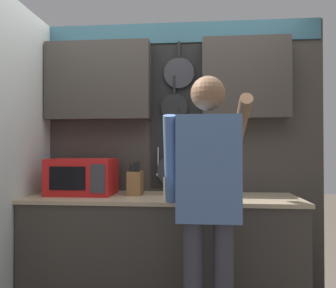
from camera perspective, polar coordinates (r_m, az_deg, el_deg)
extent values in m
cube|color=#38332D|center=(2.74, -1.02, -18.66)|extent=(2.10, 0.60, 0.86)
cube|color=tan|center=(2.64, -1.02, -9.37)|extent=(2.13, 0.63, 0.03)
cube|color=#38332D|center=(2.93, -0.35, -2.31)|extent=(2.70, 0.04, 2.39)
cube|color=#2D5666|center=(3.07, -0.41, 18.73)|extent=(2.66, 0.02, 0.18)
cube|color=#38332D|center=(3.00, -12.05, 10.68)|extent=(0.92, 0.16, 0.68)
cube|color=#38332D|center=(2.90, 13.35, 11.08)|extent=(0.73, 0.16, 0.68)
cube|color=black|center=(2.90, 1.49, 4.92)|extent=(0.45, 0.01, 1.26)
cylinder|color=#2D2D33|center=(2.94, 1.92, 12.24)|extent=(0.27, 0.02, 0.27)
cube|color=black|center=(2.99, 1.92, 16.14)|extent=(0.02, 0.02, 0.15)
cylinder|color=black|center=(2.89, 1.10, 6.43)|extent=(0.24, 0.02, 0.24)
cube|color=black|center=(2.91, 1.09, 10.29)|extent=(0.02, 0.02, 0.16)
cylinder|color=#2D2D33|center=(2.86, 1.91, 1.15)|extent=(0.21, 0.02, 0.21)
cube|color=black|center=(2.87, 1.90, 4.82)|extent=(0.02, 0.02, 0.15)
cylinder|color=#2D2D33|center=(2.87, 0.87, -4.62)|extent=(0.28, 0.02, 0.28)
cube|color=black|center=(2.86, 0.86, -0.37)|extent=(0.02, 0.02, 0.15)
cylinder|color=silver|center=(2.88, -1.74, -2.86)|extent=(0.01, 0.01, 0.23)
ellipsoid|color=silver|center=(2.89, -1.74, -5.36)|extent=(0.04, 0.01, 0.03)
cylinder|color=silver|center=(2.87, -0.14, -2.24)|extent=(0.01, 0.01, 0.17)
ellipsoid|color=silver|center=(2.87, -0.14, -4.18)|extent=(0.05, 0.01, 0.04)
cylinder|color=silver|center=(2.86, 1.46, -2.42)|extent=(0.01, 0.01, 0.19)
ellipsoid|color=silver|center=(2.87, 1.46, -4.52)|extent=(0.04, 0.01, 0.04)
cylinder|color=black|center=(2.86, 3.06, -2.58)|extent=(0.01, 0.01, 0.20)
ellipsoid|color=black|center=(2.87, 3.06, -4.85)|extent=(0.04, 0.01, 0.04)
cylinder|color=red|center=(2.86, 4.67, -2.44)|extent=(0.01, 0.01, 0.19)
ellipsoid|color=red|center=(2.86, 4.67, -4.61)|extent=(0.05, 0.01, 0.04)
cube|color=silver|center=(2.58, -26.82, -2.41)|extent=(0.04, 1.60, 2.39)
cube|color=red|center=(2.81, -14.65, -5.49)|extent=(0.52, 0.36, 0.29)
cube|color=black|center=(2.66, -17.15, -5.74)|extent=(0.29, 0.01, 0.18)
cube|color=#333338|center=(2.58, -12.17, -5.91)|extent=(0.12, 0.01, 0.22)
cube|color=brown|center=(2.70, -5.72, -6.80)|extent=(0.11, 0.15, 0.19)
cylinder|color=black|center=(2.66, -6.63, -4.08)|extent=(0.02, 0.03, 0.07)
cylinder|color=black|center=(2.66, -6.32, -4.25)|extent=(0.02, 0.03, 0.05)
cylinder|color=black|center=(2.65, -6.01, -3.98)|extent=(0.02, 0.04, 0.08)
cylinder|color=black|center=(2.65, -5.70, -4.06)|extent=(0.02, 0.03, 0.07)
cylinder|color=black|center=(2.65, -5.39, -3.92)|extent=(0.02, 0.03, 0.09)
cylinder|color=black|center=(2.65, -5.08, -3.99)|extent=(0.02, 0.03, 0.08)
cylinder|color=white|center=(2.66, 0.48, -7.38)|extent=(0.12, 0.12, 0.15)
cylinder|color=tan|center=(2.64, 0.31, -4.87)|extent=(0.06, 0.02, 0.26)
cylinder|color=tan|center=(2.66, 1.09, -4.95)|extent=(0.03, 0.02, 0.25)
cylinder|color=tan|center=(2.64, 0.59, -5.56)|extent=(0.05, 0.04, 0.20)
cylinder|color=silver|center=(2.64, 0.38, -5.02)|extent=(0.05, 0.06, 0.25)
cube|color=#4C6B9E|center=(1.99, 6.99, -4.16)|extent=(0.38, 0.22, 0.63)
sphere|color=brown|center=(2.01, 6.97, 8.73)|extent=(0.21, 0.21, 0.21)
cylinder|color=#4C6B9E|center=(2.03, 0.45, -2.76)|extent=(0.08, 0.24, 0.56)
cylinder|color=brown|center=(2.26, 12.61, 3.73)|extent=(0.08, 0.54, 0.32)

